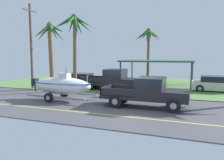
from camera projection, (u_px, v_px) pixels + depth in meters
ground at (154, 89)px, 21.38m from camera, size 36.00×22.00×0.11m
pickup_truck_towing at (150, 91)px, 13.82m from camera, size 5.44×2.05×1.85m
boat_on_trailer at (62, 85)px, 16.04m from camera, size 5.70×2.15×2.26m
parked_pickup_background at (115, 79)px, 20.49m from camera, size 5.92×1.98×1.94m
parked_sedan_near at (217, 84)px, 19.76m from camera, size 4.32×1.93×1.38m
parked_sedan_far at (80, 80)px, 22.89m from camera, size 4.63×1.93×1.38m
carport_awning at (158, 61)px, 23.63m from camera, size 7.30×4.85×2.65m
palm_tree_near_left at (74, 31)px, 20.04m from camera, size 3.43×3.37×6.82m
palm_tree_mid at (50, 39)px, 20.91m from camera, size 3.18×3.04×6.24m
palm_tree_far_left at (148, 40)px, 26.83m from camera, size 3.37×2.81×6.36m
utility_pole at (31, 45)px, 21.14m from camera, size 0.24×1.80×7.87m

